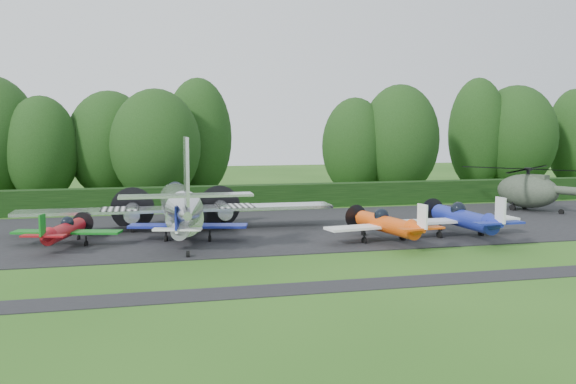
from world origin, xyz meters
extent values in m
plane|color=#255016|center=(0.00, 0.00, 0.00)|extent=(160.00, 160.00, 0.00)
cube|color=black|center=(0.00, 10.00, 0.00)|extent=(70.00, 18.00, 0.01)
cube|color=black|center=(0.00, -6.00, 0.00)|extent=(70.00, 2.00, 0.00)
cube|color=black|center=(0.00, 21.00, 0.00)|extent=(90.00, 1.60, 2.00)
cylinder|color=silver|center=(-7.83, 9.62, 1.78)|extent=(2.15, 11.23, 2.15)
cone|color=silver|center=(-7.83, 15.91, 1.78)|extent=(2.15, 1.40, 2.15)
cone|color=silver|center=(-7.83, 2.88, 2.25)|extent=(2.15, 2.81, 2.15)
sphere|color=black|center=(-7.83, 15.01, 2.25)|extent=(1.40, 1.40, 1.40)
cube|color=silver|center=(-7.83, 10.55, 1.50)|extent=(20.59, 2.25, 0.21)
cube|color=white|center=(-11.57, 10.55, 1.61)|extent=(2.43, 2.34, 0.05)
cube|color=white|center=(-4.08, 10.55, 1.61)|extent=(2.43, 2.34, 0.05)
cylinder|color=silver|center=(-10.82, 11.11, 1.26)|extent=(1.03, 3.00, 1.03)
cylinder|color=silver|center=(-4.83, 11.11, 1.26)|extent=(1.03, 3.00, 1.03)
cylinder|color=black|center=(-10.82, 13.22, 1.26)|extent=(3.00, 0.03, 3.00)
cylinder|color=black|center=(-4.83, 13.22, 1.26)|extent=(3.00, 0.03, 3.00)
cube|color=silver|center=(-7.83, 2.13, 3.28)|extent=(7.02, 1.31, 0.13)
cube|color=silver|center=(-7.83, 1.85, 4.59)|extent=(0.17, 2.06, 3.56)
cylinder|color=black|center=(-10.82, 10.74, 0.23)|extent=(0.23, 0.84, 0.84)
cylinder|color=black|center=(-4.83, 10.74, 0.23)|extent=(0.23, 0.84, 0.84)
cylinder|color=black|center=(-7.83, 1.75, 0.17)|extent=(0.17, 0.41, 0.41)
cylinder|color=maroon|center=(-14.62, 6.38, 0.97)|extent=(0.85, 4.87, 0.85)
sphere|color=black|center=(-14.62, 6.91, 1.37)|extent=(0.74, 0.74, 0.74)
cube|color=#117119|center=(-14.62, 6.82, 0.84)|extent=(6.20, 1.15, 0.12)
cube|color=maroon|center=(-14.62, 3.45, 1.20)|extent=(2.30, 0.62, 0.09)
cube|color=#117119|center=(-14.62, 3.37, 1.77)|extent=(0.09, 0.71, 1.15)
cylinder|color=black|center=(-14.62, 9.52, 0.97)|extent=(1.33, 0.02, 1.33)
cylinder|color=black|center=(-15.77, 6.64, 0.16)|extent=(0.12, 0.39, 0.39)
cylinder|color=black|center=(-13.47, 6.64, 0.16)|extent=(0.12, 0.39, 0.39)
cylinder|color=black|center=(-14.62, 8.68, 0.14)|extent=(0.11, 0.35, 0.35)
cylinder|color=white|center=(-7.68, 6.12, 1.11)|extent=(0.97, 5.55, 0.97)
sphere|color=black|center=(-7.68, 6.73, 1.57)|extent=(0.85, 0.85, 0.85)
cube|color=navy|center=(-7.68, 6.63, 0.96)|extent=(7.07, 1.31, 0.14)
cube|color=white|center=(-7.68, 2.79, 1.36)|extent=(2.63, 0.71, 0.10)
cube|color=navy|center=(-7.68, 2.69, 2.02)|extent=(0.10, 0.81, 1.31)
cylinder|color=black|center=(-7.68, 9.70, 1.11)|extent=(1.51, 0.02, 1.51)
cylinder|color=black|center=(-8.99, 6.42, 0.18)|extent=(0.14, 0.44, 0.44)
cylinder|color=black|center=(-6.36, 6.42, 0.18)|extent=(0.14, 0.44, 0.44)
cylinder|color=black|center=(-7.68, 8.75, 0.16)|extent=(0.12, 0.40, 0.40)
cylinder|color=#E04A0D|center=(3.80, 3.09, 1.14)|extent=(0.99, 5.68, 0.99)
sphere|color=black|center=(3.80, 3.71, 1.60)|extent=(0.87, 0.87, 0.87)
cube|color=white|center=(3.80, 3.61, 0.98)|extent=(7.23, 1.34, 0.14)
cube|color=#E04A0D|center=(3.80, -0.32, 1.39)|extent=(2.69, 0.72, 0.10)
cube|color=white|center=(3.80, -0.42, 2.07)|extent=(0.10, 0.83, 1.34)
cylinder|color=black|center=(3.80, 6.76, 1.14)|extent=(1.55, 0.02, 1.55)
cylinder|color=black|center=(2.46, 3.40, 0.19)|extent=(0.14, 0.45, 0.45)
cylinder|color=black|center=(5.14, 3.40, 0.19)|extent=(0.14, 0.45, 0.45)
cylinder|color=black|center=(3.80, 5.77, 0.17)|extent=(0.12, 0.41, 0.41)
cylinder|color=navy|center=(9.07, 3.48, 1.24)|extent=(1.08, 6.19, 1.08)
sphere|color=black|center=(9.07, 4.16, 1.74)|extent=(0.94, 0.94, 0.94)
cube|color=silver|center=(9.07, 4.05, 1.07)|extent=(7.87, 1.46, 0.16)
cube|color=navy|center=(9.07, -0.23, 1.52)|extent=(2.92, 0.79, 0.11)
cube|color=silver|center=(9.07, -0.34, 2.25)|extent=(0.11, 0.90, 1.46)
cylinder|color=black|center=(9.07, 7.48, 1.24)|extent=(1.69, 0.02, 1.69)
cylinder|color=black|center=(7.61, 3.82, 0.20)|extent=(0.16, 0.49, 0.49)
cylinder|color=black|center=(10.53, 3.82, 0.20)|extent=(0.16, 0.49, 0.49)
cylinder|color=black|center=(9.07, 6.41, 0.18)|extent=(0.13, 0.45, 0.45)
ellipsoid|color=#323C2E|center=(20.75, 13.90, 1.66)|extent=(2.88, 5.27, 2.76)
cylinder|color=#323C2E|center=(20.75, 9.75, 1.94)|extent=(0.65, 5.53, 0.65)
cylinder|color=black|center=(20.75, 13.90, 3.04)|extent=(0.28, 0.28, 0.74)
cylinder|color=black|center=(20.75, 13.90, 3.46)|extent=(0.65, 0.65, 0.23)
cylinder|color=black|center=(20.75, 13.90, 3.46)|extent=(11.06, 11.06, 0.06)
cube|color=#323C2E|center=(20.75, 13.16, 2.72)|extent=(0.83, 1.84, 0.65)
ellipsoid|color=black|center=(20.75, 15.37, 1.75)|extent=(1.75, 1.75, 1.58)
cylinder|color=black|center=(19.83, 14.64, 0.28)|extent=(0.17, 0.52, 0.52)
cylinder|color=black|center=(21.67, 14.64, 0.28)|extent=(0.17, 0.52, 0.52)
cylinder|color=black|center=(20.75, 10.95, 0.23)|extent=(0.15, 0.44, 0.44)
cylinder|color=#3F3326|center=(29.70, 20.50, 0.57)|extent=(0.11, 0.11, 1.13)
cylinder|color=black|center=(31.33, 31.65, 1.88)|extent=(0.70, 0.70, 3.77)
ellipsoid|color=black|center=(31.33, 31.65, 5.76)|extent=(9.18, 9.18, 11.51)
cylinder|color=black|center=(26.86, 32.17, 2.01)|extent=(0.70, 0.70, 4.02)
ellipsoid|color=black|center=(26.86, 32.17, 6.15)|extent=(6.39, 6.39, 12.29)
cylinder|color=black|center=(40.02, 33.10, 1.85)|extent=(0.70, 0.70, 3.70)
ellipsoid|color=black|center=(40.02, 33.10, 5.66)|extent=(6.16, 6.16, 11.32)
cylinder|color=black|center=(-4.04, 32.28, 1.92)|extent=(0.70, 0.70, 3.84)
ellipsoid|color=black|center=(-4.04, 32.28, 5.86)|extent=(6.67, 6.67, 11.73)
cylinder|color=black|center=(16.04, 28.80, 1.83)|extent=(0.70, 0.70, 3.66)
ellipsoid|color=black|center=(16.04, 28.80, 5.59)|extent=(7.99, 7.99, 11.19)
cylinder|color=black|center=(-8.42, 27.60, 1.69)|extent=(0.70, 0.70, 3.39)
ellipsoid|color=black|center=(-8.42, 27.60, 5.17)|extent=(8.19, 8.19, 10.35)
cylinder|color=black|center=(11.59, 29.90, 1.61)|extent=(0.70, 0.70, 3.23)
ellipsoid|color=black|center=(11.59, 29.90, 4.93)|extent=(6.67, 6.67, 9.86)
cylinder|color=black|center=(-18.49, 30.24, 1.59)|extent=(0.70, 0.70, 3.18)
ellipsoid|color=black|center=(-18.49, 30.24, 4.86)|extent=(6.61, 6.61, 9.72)
cylinder|color=black|center=(-12.54, 32.13, 1.69)|extent=(0.70, 0.70, 3.39)
ellipsoid|color=black|center=(-12.54, 32.13, 5.17)|extent=(8.16, 8.16, 10.34)
camera|label=1|loc=(-11.12, -31.86, 6.91)|focal=40.00mm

